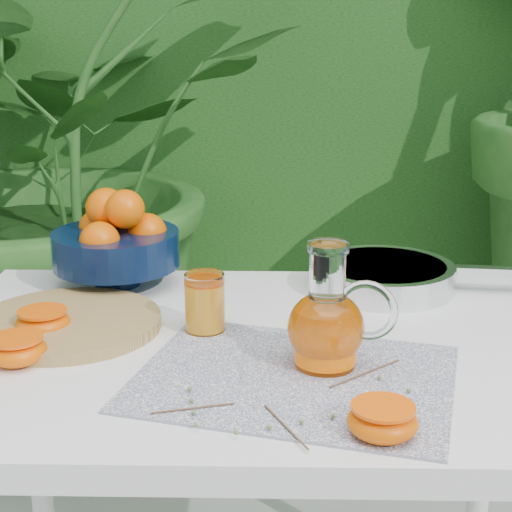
{
  "coord_description": "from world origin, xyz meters",
  "views": [
    {
      "loc": [
        -0.1,
        -1.12,
        1.22
      ],
      "look_at": [
        -0.12,
        0.01,
        0.88
      ],
      "focal_mm": 55.0,
      "sensor_mm": 36.0,
      "label": 1
    }
  ],
  "objects_px": {
    "white_table": "(256,390)",
    "juice_pitcher": "(327,324)",
    "saute_pan": "(385,275)",
    "cutting_board": "(68,323)",
    "fruit_bowl": "(117,241)"
  },
  "relations": [
    {
      "from": "white_table",
      "to": "juice_pitcher",
      "type": "relative_size",
      "value": 5.61
    },
    {
      "from": "juice_pitcher",
      "to": "saute_pan",
      "type": "xyz_separation_m",
      "value": [
        0.13,
        0.34,
        -0.04
      ]
    },
    {
      "from": "cutting_board",
      "to": "white_table",
      "type": "bearing_deg",
      "value": -8.67
    },
    {
      "from": "cutting_board",
      "to": "saute_pan",
      "type": "xyz_separation_m",
      "value": [
        0.53,
        0.2,
        0.02
      ]
    },
    {
      "from": "cutting_board",
      "to": "juice_pitcher",
      "type": "height_order",
      "value": "juice_pitcher"
    },
    {
      "from": "juice_pitcher",
      "to": "saute_pan",
      "type": "relative_size",
      "value": 0.39
    },
    {
      "from": "cutting_board",
      "to": "juice_pitcher",
      "type": "bearing_deg",
      "value": -18.91
    },
    {
      "from": "white_table",
      "to": "cutting_board",
      "type": "relative_size",
      "value": 3.39
    },
    {
      "from": "saute_pan",
      "to": "juice_pitcher",
      "type": "bearing_deg",
      "value": -110.64
    },
    {
      "from": "fruit_bowl",
      "to": "saute_pan",
      "type": "relative_size",
      "value": 0.63
    },
    {
      "from": "cutting_board",
      "to": "fruit_bowl",
      "type": "bearing_deg",
      "value": 79.94
    },
    {
      "from": "cutting_board",
      "to": "saute_pan",
      "type": "bearing_deg",
      "value": 21.14
    },
    {
      "from": "cutting_board",
      "to": "juice_pitcher",
      "type": "relative_size",
      "value": 1.66
    },
    {
      "from": "cutting_board",
      "to": "fruit_bowl",
      "type": "distance_m",
      "value": 0.24
    },
    {
      "from": "cutting_board",
      "to": "juice_pitcher",
      "type": "distance_m",
      "value": 0.43
    }
  ]
}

